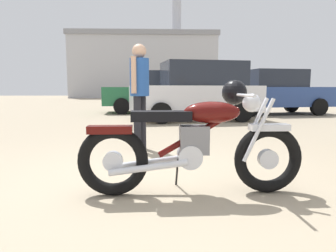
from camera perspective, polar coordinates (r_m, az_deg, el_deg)
The scene contains 7 objects.
ground_plane at distance 3.29m, azimuth -2.08°, elevation -10.32°, with size 80.00×80.00×0.00m, color gray.
vintage_motorcycle at distance 2.86m, azimuth 5.45°, elevation -2.82°, with size 2.08×0.74×1.07m.
bystander at distance 4.86m, azimuth -5.30°, elevation 7.45°, with size 0.30×0.43×1.66m.
blue_hatchback_right at distance 12.39m, azimuth 18.92°, elevation 5.95°, with size 4.43×2.47×1.67m.
dark_sedan_left at distance 12.63m, azimuth -2.23°, elevation 6.33°, with size 4.31×2.15×1.67m.
pale_sedan_back at distance 9.55m, azimuth 5.47°, elevation 6.58°, with size 4.13×2.34×1.78m.
industrial_building at distance 37.58m, azimuth -4.21°, elevation 10.71°, with size 15.57×13.61×15.27m.
Camera 1 is at (0.06, -3.14, 0.98)m, focal length 32.86 mm.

